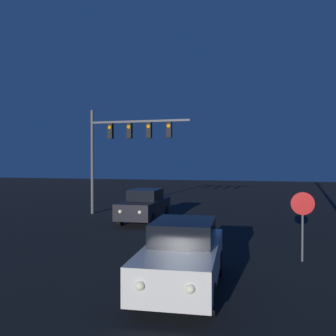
% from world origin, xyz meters
% --- Properties ---
extents(car_near, '(2.06, 4.58, 1.67)m').
position_xyz_m(car_near, '(1.93, 8.56, 0.84)').
color(car_near, beige).
rests_on(car_near, ground_plane).
extents(car_far, '(1.86, 4.52, 1.67)m').
position_xyz_m(car_far, '(-2.26, 17.95, 0.84)').
color(car_far, black).
rests_on(car_far, ground_plane).
extents(traffic_signal_mast, '(6.03, 0.30, 6.15)m').
position_xyz_m(traffic_signal_mast, '(-4.32, 20.02, 4.34)').
color(traffic_signal_mast, '#4C4C51').
rests_on(traffic_signal_mast, ground_plane).
extents(stop_sign, '(0.71, 0.07, 2.17)m').
position_xyz_m(stop_sign, '(4.96, 12.04, 1.51)').
color(stop_sign, '#4C4C51').
rests_on(stop_sign, ground_plane).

